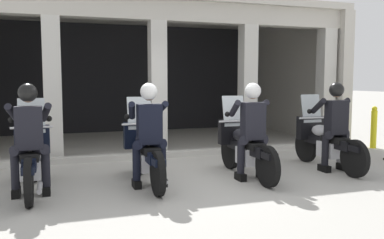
{
  "coord_description": "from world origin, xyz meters",
  "views": [
    {
      "loc": [
        -2.2,
        -6.47,
        1.64
      ],
      "look_at": [
        0.0,
        0.05,
        0.96
      ],
      "focal_mm": 38.44,
      "sensor_mm": 36.0,
      "label": 1
    }
  ],
  "objects_px": {
    "motorcycle_far_right": "(324,141)",
    "bollard_kerbside": "(374,127)",
    "police_officer_far_left": "(29,130)",
    "motorcycle_center_left": "(145,151)",
    "motorcycle_center_right": "(244,147)",
    "motorcycle_far_left": "(31,157)",
    "police_officer_center_left": "(149,126)",
    "police_officer_far_right": "(335,119)",
    "police_officer_center_right": "(252,123)"
  },
  "relations": [
    {
      "from": "motorcycle_far_left",
      "to": "bollard_kerbside",
      "type": "distance_m",
      "value": 7.69
    },
    {
      "from": "motorcycle_far_left",
      "to": "police_officer_far_right",
      "type": "height_order",
      "value": "police_officer_far_right"
    },
    {
      "from": "motorcycle_far_left",
      "to": "motorcycle_center_right",
      "type": "height_order",
      "value": "same"
    },
    {
      "from": "police_officer_center_left",
      "to": "motorcycle_center_left",
      "type": "bearing_deg",
      "value": 92.19
    },
    {
      "from": "motorcycle_far_right",
      "to": "bollard_kerbside",
      "type": "xyz_separation_m",
      "value": [
        2.48,
        1.48,
        -0.0
      ]
    },
    {
      "from": "motorcycle_far_left",
      "to": "police_officer_far_left",
      "type": "relative_size",
      "value": 1.29
    },
    {
      "from": "bollard_kerbside",
      "to": "police_officer_far_left",
      "type": "bearing_deg",
      "value": -167.11
    },
    {
      "from": "motorcycle_far_left",
      "to": "police_officer_center_left",
      "type": "relative_size",
      "value": 1.29
    },
    {
      "from": "police_officer_far_left",
      "to": "police_officer_far_right",
      "type": "distance_m",
      "value": 5.07
    },
    {
      "from": "motorcycle_far_right",
      "to": "police_officer_center_right",
      "type": "bearing_deg",
      "value": -167.07
    },
    {
      "from": "motorcycle_far_left",
      "to": "bollard_kerbside",
      "type": "height_order",
      "value": "motorcycle_far_left"
    },
    {
      "from": "police_officer_center_left",
      "to": "bollard_kerbside",
      "type": "xyz_separation_m",
      "value": [
        5.87,
        1.78,
        -0.44
      ]
    },
    {
      "from": "motorcycle_center_right",
      "to": "motorcycle_far_right",
      "type": "height_order",
      "value": "same"
    },
    {
      "from": "bollard_kerbside",
      "to": "police_officer_center_right",
      "type": "bearing_deg",
      "value": -156.0
    },
    {
      "from": "police_officer_center_right",
      "to": "motorcycle_far_right",
      "type": "distance_m",
      "value": 1.79
    },
    {
      "from": "police_officer_far_left",
      "to": "motorcycle_center_left",
      "type": "relative_size",
      "value": 0.78
    },
    {
      "from": "motorcycle_far_right",
      "to": "police_officer_far_right",
      "type": "distance_m",
      "value": 0.52
    },
    {
      "from": "motorcycle_center_left",
      "to": "police_officer_center_left",
      "type": "bearing_deg",
      "value": -87.81
    },
    {
      "from": "motorcycle_far_right",
      "to": "bollard_kerbside",
      "type": "relative_size",
      "value": 2.03
    },
    {
      "from": "police_officer_far_left",
      "to": "motorcycle_center_right",
      "type": "height_order",
      "value": "police_officer_far_left"
    },
    {
      "from": "police_officer_center_left",
      "to": "police_officer_center_right",
      "type": "height_order",
      "value": "same"
    },
    {
      "from": "police_officer_center_left",
      "to": "bollard_kerbside",
      "type": "bearing_deg",
      "value": 19.31
    },
    {
      "from": "police_officer_center_right",
      "to": "police_officer_far_right",
      "type": "relative_size",
      "value": 1.0
    },
    {
      "from": "motorcycle_center_left",
      "to": "police_officer_center_right",
      "type": "distance_m",
      "value": 1.78
    },
    {
      "from": "police_officer_far_left",
      "to": "bollard_kerbside",
      "type": "relative_size",
      "value": 1.58
    },
    {
      "from": "police_officer_center_right",
      "to": "bollard_kerbside",
      "type": "bearing_deg",
      "value": 27.59
    },
    {
      "from": "police_officer_center_right",
      "to": "bollard_kerbside",
      "type": "relative_size",
      "value": 1.58
    },
    {
      "from": "motorcycle_far_left",
      "to": "bollard_kerbside",
      "type": "bearing_deg",
      "value": 15.74
    },
    {
      "from": "police_officer_far_right",
      "to": "bollard_kerbside",
      "type": "xyz_separation_m",
      "value": [
        2.49,
        1.76,
        -0.44
      ]
    },
    {
      "from": "motorcycle_center_right",
      "to": "motorcycle_far_right",
      "type": "xyz_separation_m",
      "value": [
        1.69,
        0.1,
        0.0
      ]
    },
    {
      "from": "police_officer_center_left",
      "to": "police_officer_far_right",
      "type": "distance_m",
      "value": 3.38
    },
    {
      "from": "motorcycle_center_right",
      "to": "bollard_kerbside",
      "type": "xyz_separation_m",
      "value": [
        4.17,
        1.58,
        -0.0
      ]
    },
    {
      "from": "police_officer_far_left",
      "to": "police_officer_far_right",
      "type": "height_order",
      "value": "same"
    },
    {
      "from": "motorcycle_center_left",
      "to": "police_officer_center_left",
      "type": "relative_size",
      "value": 1.29
    },
    {
      "from": "police_officer_far_left",
      "to": "police_officer_center_right",
      "type": "distance_m",
      "value": 3.38
    },
    {
      "from": "police_officer_center_right",
      "to": "bollard_kerbside",
      "type": "distance_m",
      "value": 4.59
    },
    {
      "from": "police_officer_center_left",
      "to": "police_officer_center_right",
      "type": "relative_size",
      "value": 1.0
    },
    {
      "from": "police_officer_far_left",
      "to": "motorcycle_center_right",
      "type": "xyz_separation_m",
      "value": [
        3.38,
        0.15,
        -0.44
      ]
    },
    {
      "from": "motorcycle_center_left",
      "to": "bollard_kerbside",
      "type": "bearing_deg",
      "value": 16.74
    },
    {
      "from": "motorcycle_center_left",
      "to": "bollard_kerbside",
      "type": "relative_size",
      "value": 2.03
    },
    {
      "from": "motorcycle_far_left",
      "to": "motorcycle_center_right",
      "type": "distance_m",
      "value": 3.38
    },
    {
      "from": "police_officer_center_left",
      "to": "motorcycle_far_right",
      "type": "height_order",
      "value": "police_officer_center_left"
    },
    {
      "from": "motorcycle_far_right",
      "to": "motorcycle_far_left",
      "type": "bearing_deg",
      "value": 179.86
    },
    {
      "from": "motorcycle_far_right",
      "to": "police_officer_far_right",
      "type": "bearing_deg",
      "value": -90.05
    },
    {
      "from": "police_officer_center_right",
      "to": "police_officer_center_left",
      "type": "bearing_deg",
      "value": -179.18
    },
    {
      "from": "motorcycle_center_right",
      "to": "police_officer_far_right",
      "type": "relative_size",
      "value": 1.29
    },
    {
      "from": "motorcycle_center_left",
      "to": "bollard_kerbside",
      "type": "distance_m",
      "value": 6.05
    },
    {
      "from": "police_officer_far_left",
      "to": "motorcycle_center_left",
      "type": "bearing_deg",
      "value": 12.85
    },
    {
      "from": "motorcycle_far_left",
      "to": "police_officer_far_left",
      "type": "xyz_separation_m",
      "value": [
        -0.0,
        -0.28,
        0.44
      ]
    },
    {
      "from": "motorcycle_far_left",
      "to": "police_officer_far_left",
      "type": "bearing_deg",
      "value": -85.35
    }
  ]
}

